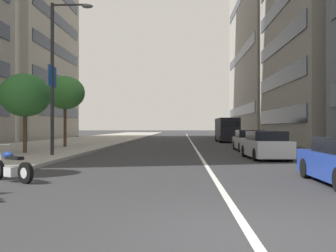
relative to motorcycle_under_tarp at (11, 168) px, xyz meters
name	(u,v)px	position (x,y,z in m)	size (l,w,h in m)	color
ground_plane	(251,236)	(-5.63, -6.07, -0.41)	(400.00, 400.00, 0.00)	#303033
sidewalk_right_plaza	(64,144)	(24.37, 5.75, -0.33)	(160.00, 10.35, 0.15)	#A39E93
lane_centre_stripe	(192,143)	(29.37, -6.07, -0.40)	(110.00, 0.16, 0.01)	silver
motorcycle_under_tarp	(11,168)	(0.00, 0.00, 0.00)	(1.28, 1.77, 1.08)	black
car_approaching_light	(266,145)	(8.72, -9.30, 0.27)	(4.41, 1.92, 1.41)	#B7B7BC
car_lead_in_lane	(250,141)	(15.65, -9.69, 0.25)	(4.31, 1.92, 1.41)	#B7B7BC
delivery_van_ahead	(227,129)	(31.83, -9.98, 0.98)	(5.73, 2.20, 2.59)	black
street_lamp_with_banners	(58,64)	(8.95, 1.42, 4.48)	(1.26, 2.24, 7.96)	#232326
street_tree_far_plaza	(25,95)	(10.75, 3.90, 3.02)	(2.89, 2.89, 4.52)	#473323
street_tree_mid_sidewalk	(65,93)	(17.81, 3.71, 3.77)	(2.93, 2.93, 5.29)	#473323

